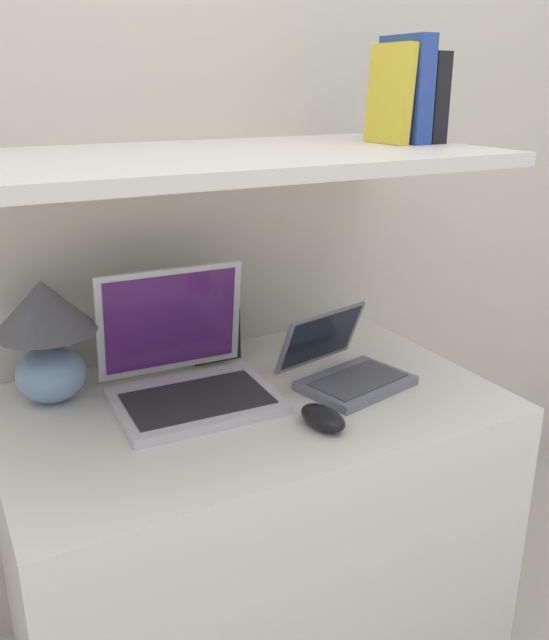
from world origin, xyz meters
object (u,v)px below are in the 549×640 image
Objects in this scene: laptop_large at (187,373)px; laptop_small at (345,368)px; table_lamp at (46,330)px; book_yellow at (390,94)px; book_black at (422,98)px; router_box at (211,332)px; book_blue at (405,90)px; computer_mouse at (323,418)px.

laptop_small is (0.35, -0.10, -0.02)m from laptop_large.
laptop_small is (0.61, -0.22, -0.13)m from table_lamp.
book_yellow is at bearing -0.06° from laptop_large.
book_yellow is at bearing 180.00° from book_black.
book_yellow reaches higher than router_box.
book_yellow is (0.16, 0.10, 0.59)m from laptop_small.
book_blue is at bearing 26.01° from laptop_small.
computer_mouse is 0.45m from router_box.
table_lamp is 1.26× the size of book_yellow.
book_yellow is at bearing -27.14° from router_box.
book_black is (0.41, 0.26, 0.60)m from computer_mouse.
laptop_large is 1.61× the size of book_yellow.
book_yellow is at bearing -9.07° from table_lamp.
table_lamp is 0.61m from computer_mouse.
book_black is (0.86, -0.12, 0.46)m from table_lamp.
table_lamp is 0.98m from book_black.
laptop_small reaches higher than router_box.
computer_mouse is at bearing -53.53° from laptop_large.
computer_mouse is at bearing -144.29° from book_blue.
laptop_large is 0.23m from router_box.
table_lamp is at bearing 171.39° from book_blue.
laptop_large is 0.32m from computer_mouse.
book_blue reaches higher than router_box.
table_lamp is at bearing 140.17° from computer_mouse.
book_blue is (-0.05, 0.00, 0.02)m from book_black.
computer_mouse is 0.73m from book_yellow.
book_blue is at bearing -0.06° from laptop_large.
table_lamp is 0.78× the size of laptop_large.
table_lamp is 1.38× the size of book_black.
book_blue is 1.08× the size of book_yellow.
table_lamp is at bearing 170.93° from book_yellow.
router_box is 0.67× the size of book_black.
book_black is 0.09m from book_yellow.
table_lamp reaches higher than router_box.
table_lamp is at bearing 155.21° from laptop_large.
laptop_small is 0.64m from book_blue.
router_box is at bearing 9.35° from table_lamp.
computer_mouse is at bearing -39.83° from table_lamp.
book_yellow is at bearing 180.00° from book_blue.
router_box is 0.57× the size of book_blue.
laptop_large is 0.82m from book_black.
book_yellow is (0.37, -0.19, 0.56)m from router_box.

